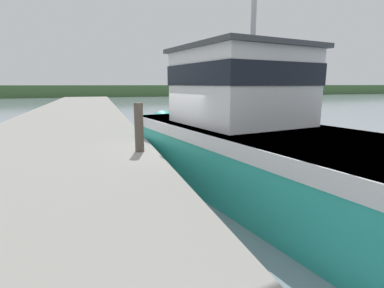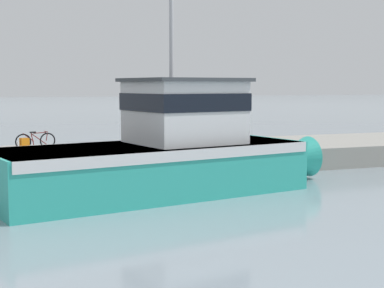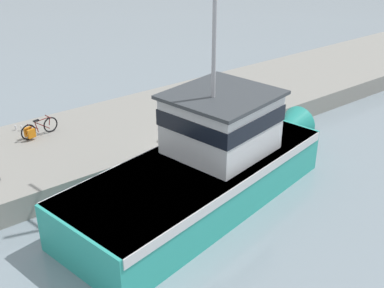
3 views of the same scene
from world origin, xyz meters
The scene contains 7 objects.
ground_plane centered at (0.00, 0.00, 0.00)m, with size 320.00×320.00×0.00m, color #84939E.
dock_pier centered at (-3.73, 0.00, 0.46)m, with size 6.08×80.00×0.92m, color gray.
fishing_boat_main centered at (1.85, -1.09, 1.40)m, with size 5.68×12.27×10.53m.
bicycle_touring centered at (-4.83, -4.69, 1.26)m, with size 0.59×1.67×0.73m.
mooring_post centered at (-1.16, -0.09, 1.60)m, with size 0.25×0.25×1.35m, color #51473D.
water_bottle_on_curb centered at (-6.03, -5.17, 1.03)m, with size 0.07×0.07×0.22m, color silver.
water_bottle_by_bike centered at (-5.83, -4.99, 1.03)m, with size 0.07×0.07×0.22m, color silver.
Camera 3 is at (13.21, -10.47, 9.46)m, focal length 45.00 mm.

